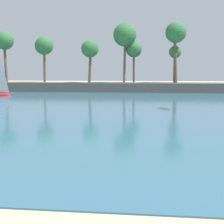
# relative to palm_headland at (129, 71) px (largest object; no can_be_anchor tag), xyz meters

# --- Properties ---
(sea) EXTENTS (220.00, 97.02, 0.06)m
(sea) POSITION_rel_palm_headland_xyz_m (1.39, -8.46, -4.02)
(sea) COLOR #386B84
(sea) RESTS_ON ground
(palm_headland) EXTENTS (83.64, 6.46, 13.23)m
(palm_headland) POSITION_rel_palm_headland_xyz_m (0.00, 0.00, 0.00)
(palm_headland) COLOR #605B54
(palm_headland) RESTS_ON ground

